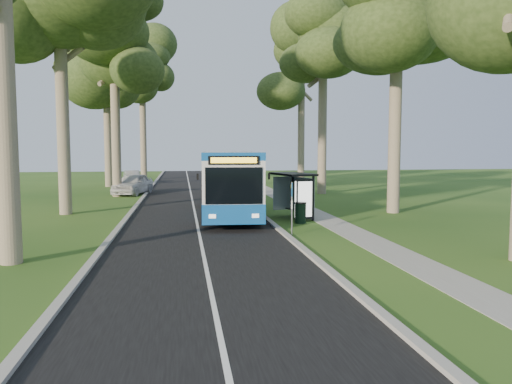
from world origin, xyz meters
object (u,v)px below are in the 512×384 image
(bus, at_px, (229,182))
(car_white, at_px, (133,184))
(bus_stop_sign, at_px, (292,202))
(bus_shelter, at_px, (297,187))
(car_silver, at_px, (132,177))
(litter_bin, at_px, (300,213))

(bus, height_order, car_white, bus)
(bus_stop_sign, distance_m, bus_shelter, 4.67)
(car_silver, bearing_deg, bus_stop_sign, -85.71)
(litter_bin, bearing_deg, bus, 128.05)
(bus_shelter, relative_size, litter_bin, 2.97)
(bus_stop_sign, bearing_deg, bus, 121.98)
(bus_stop_sign, bearing_deg, car_silver, 123.15)
(litter_bin, xyz_separation_m, car_silver, (-10.68, 29.17, 0.15))
(bus, height_order, car_silver, bus)
(bus_shelter, bearing_deg, car_white, 108.03)
(bus_stop_sign, height_order, car_silver, bus_stop_sign)
(bus_shelter, height_order, car_white, bus_shelter)
(bus, xyz_separation_m, bus_stop_sign, (1.95, -7.14, -0.37))
(bus_stop_sign, xyz_separation_m, car_white, (-8.30, 19.83, -0.56))
(bus, xyz_separation_m, bus_shelter, (3.21, -2.65, -0.13))
(litter_bin, bearing_deg, car_white, 119.58)
(bus, bearing_deg, car_silver, 110.18)
(car_silver, bearing_deg, bus_shelter, -80.95)
(bus, relative_size, bus_shelter, 4.35)
(car_white, xyz_separation_m, car_silver, (-1.24, 12.55, -0.17))
(bus, distance_m, bus_stop_sign, 7.41)
(bus_stop_sign, relative_size, car_white, 0.45)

